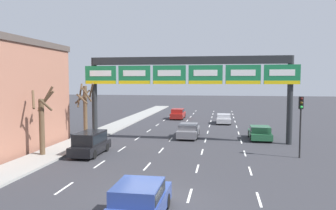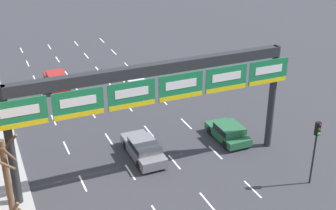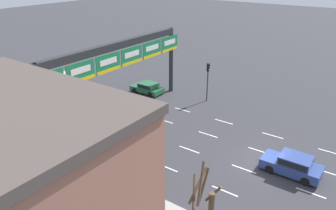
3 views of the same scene
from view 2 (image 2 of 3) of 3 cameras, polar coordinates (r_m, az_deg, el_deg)
name	(u,v)px [view 2 (image 2 of 3)]	position (r m, az deg, el deg)	size (l,w,h in m)	color
lane_dashes	(167,186)	(30.86, -0.14, -9.87)	(10.02, 67.00, 0.01)	white
sign_gantry	(155,88)	(29.33, -1.58, 2.10)	(19.59, 0.70, 7.83)	#232628
car_silver	(137,86)	(44.07, -3.84, 2.34)	(1.86, 3.98, 1.28)	#B7B7BC
car_grey	(144,148)	(33.56, -2.98, -5.29)	(1.92, 4.83, 1.37)	slate
car_red	(57,79)	(46.43, -13.43, 3.05)	(1.86, 4.47, 1.51)	maroon
car_green	(228,132)	(36.06, 7.38, -3.24)	(1.97, 4.02, 1.31)	#235B38
traffic_light_near_gantry	(316,140)	(30.92, 17.61, -4.13)	(0.30, 0.35, 4.48)	black
tree_bare_closest	(6,172)	(28.16, -19.19, -7.74)	(2.03, 1.82, 5.27)	brown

